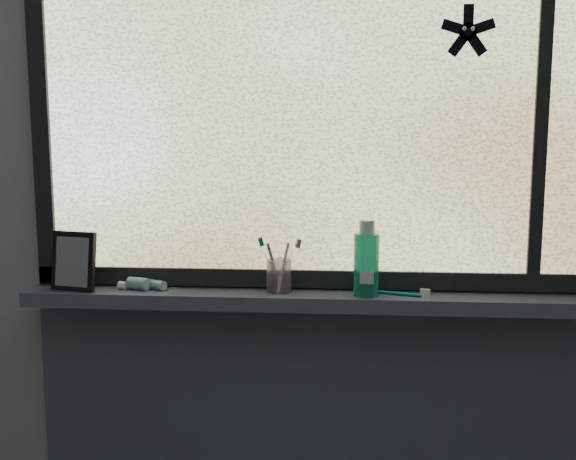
{
  "coord_description": "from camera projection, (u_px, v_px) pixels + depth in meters",
  "views": [
    {
      "loc": [
        0.07,
        -0.5,
        1.44
      ],
      "look_at": [
        -0.06,
        1.05,
        1.22
      ],
      "focal_mm": 40.0,
      "sensor_mm": 36.0,
      "label": 1
    }
  ],
  "objects": [
    {
      "name": "toothpaste_tube",
      "position": [
        146.0,
        284.0,
        1.81
      ],
      "size": [
        0.2,
        0.11,
        0.03
      ],
      "primitive_type": null,
      "rotation": [
        0.0,
        0.0,
        -0.39
      ],
      "color": "silver",
      "rests_on": "windowsill"
    },
    {
      "name": "frame_bottom",
      "position": [
        314.0,
        278.0,
        1.81
      ],
      "size": [
        1.6,
        0.03,
        0.05
      ],
      "primitive_type": "cube",
      "color": "black",
      "rests_on": "windowsill"
    },
    {
      "name": "frame_mullion",
      "position": [
        541.0,
        105.0,
        1.7
      ],
      "size": [
        0.03,
        0.03,
        1.0
      ],
      "primitive_type": "cube",
      "color": "black",
      "rests_on": "wall_back"
    },
    {
      "name": "wall_back",
      "position": [
        315.0,
        207.0,
        1.81
      ],
      "size": [
        3.0,
        0.01,
        2.5
      ],
      "primitive_type": "cube",
      "color": "#9EA3A8",
      "rests_on": "ground"
    },
    {
      "name": "toothbrush_cup",
      "position": [
        279.0,
        276.0,
        1.78
      ],
      "size": [
        0.09,
        0.09,
        0.09
      ],
      "primitive_type": "cylinder",
      "rotation": [
        0.0,
        0.0,
        0.33
      ],
      "color": "#B694C5",
      "rests_on": "windowsill"
    },
    {
      "name": "window_pane",
      "position": [
        315.0,
        106.0,
        1.75
      ],
      "size": [
        1.5,
        0.01,
        1.0
      ],
      "primitive_type": "cube",
      "color": "silver",
      "rests_on": "wall_back"
    },
    {
      "name": "vanity_mirror",
      "position": [
        74.0,
        261.0,
        1.79
      ],
      "size": [
        0.14,
        0.09,
        0.17
      ],
      "primitive_type": "cube",
      "rotation": [
        0.0,
        0.0,
        -0.22
      ],
      "color": "black",
      "rests_on": "windowsill"
    },
    {
      "name": "windowsill",
      "position": [
        314.0,
        300.0,
        1.77
      ],
      "size": [
        1.62,
        0.14,
        0.04
      ],
      "primitive_type": "cube",
      "color": "#484D61",
      "rests_on": "wall_back"
    },
    {
      "name": "starfish_sticker",
      "position": [
        468.0,
        32.0,
        1.68
      ],
      "size": [
        0.15,
        0.02,
        0.15
      ],
      "primitive_type": null,
      "color": "black",
      "rests_on": "window_pane"
    },
    {
      "name": "mouthwash_bottle",
      "position": [
        366.0,
        258.0,
        1.72
      ],
      "size": [
        0.09,
        0.09,
        0.17
      ],
      "primitive_type": "cylinder",
      "rotation": [
        0.0,
        0.0,
        -0.35
      ],
      "color": "#20A682",
      "rests_on": "windowsill"
    },
    {
      "name": "toothbrush_lying",
      "position": [
        388.0,
        292.0,
        1.75
      ],
      "size": [
        0.22,
        0.09,
        0.01
      ],
      "primitive_type": null,
      "rotation": [
        0.0,
        0.0,
        -0.31
      ],
      "color": "#0D7078",
      "rests_on": "windowsill"
    },
    {
      "name": "frame_left",
      "position": [
        41.0,
        107.0,
        1.81
      ],
      "size": [
        0.05,
        0.03,
        1.1
      ],
      "primitive_type": "cube",
      "color": "black",
      "rests_on": "wall_back"
    }
  ]
}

